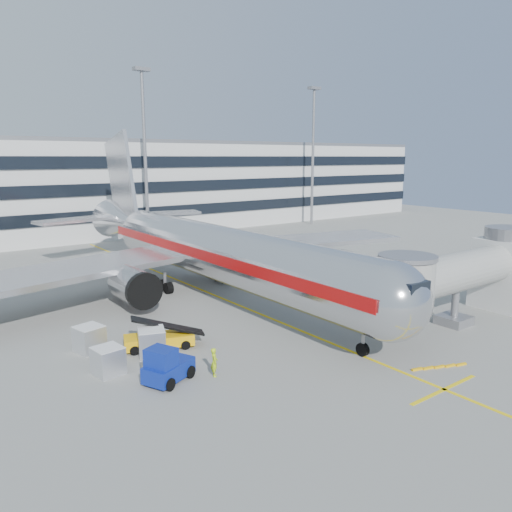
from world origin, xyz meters
TOP-DOWN VIEW (x-y plane):
  - ground at (0.00, 0.00)m, footprint 180.00×180.00m
  - lead_in_line at (0.00, 10.00)m, footprint 0.25×70.00m
  - stop_bar at (0.00, -14.00)m, footprint 6.00×0.25m
  - main_jet at (0.00, 11.72)m, footprint 50.95×48.70m
  - jet_bridge at (12.18, -8.00)m, footprint 17.80×4.50m
  - terminal at (0.00, 57.95)m, footprint 150.00×24.25m
  - light_mast_centre at (8.00, 42.00)m, footprint 2.40×1.20m
  - light_mast_east at (42.00, 42.00)m, footprint 2.40×1.20m
  - belt_loader at (-10.05, 1.22)m, footprint 4.97×3.14m
  - baggage_tug at (-12.05, -3.87)m, footprint 3.38×2.81m
  - cargo_container_left at (-14.32, -0.73)m, footprint 1.78×1.78m
  - cargo_container_right at (-14.02, 3.51)m, footprint 1.98×1.98m
  - cargo_container_front at (-10.99, 0.37)m, footprint 2.17×2.17m
  - ramp_worker at (-9.37, -4.77)m, footprint 0.65×0.75m

SIDE VIEW (x-z plane):
  - ground at x=0.00m, z-range 0.00..0.00m
  - lead_in_line at x=0.00m, z-range 0.00..0.01m
  - stop_bar at x=0.00m, z-range 0.00..0.01m
  - belt_loader at x=-10.05m, z-range -0.50..1.83m
  - cargo_container_left at x=-14.32m, z-range 0.00..1.69m
  - ramp_worker at x=-9.37m, z-range 0.00..1.74m
  - cargo_container_right at x=-14.02m, z-range 0.00..1.76m
  - cargo_container_front at x=-10.99m, z-range 0.01..1.80m
  - baggage_tug at x=-12.05m, z-range -0.14..2.07m
  - jet_bridge at x=12.18m, z-range 0.37..7.37m
  - main_jet at x=0.00m, z-range -3.79..12.26m
  - terminal at x=0.00m, z-range 0.00..15.60m
  - light_mast_centre at x=8.00m, z-range 2.15..27.60m
  - light_mast_east at x=42.00m, z-range 2.15..27.60m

